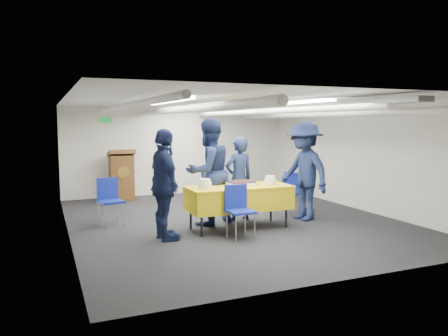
{
  "coord_description": "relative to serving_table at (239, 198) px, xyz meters",
  "views": [
    {
      "loc": [
        -3.35,
        -7.64,
        1.91
      ],
      "look_at": [
        -0.25,
        -0.2,
        1.05
      ],
      "focal_mm": 35.0,
      "sensor_mm": 36.0,
      "label": 1
    }
  ],
  "objects": [
    {
      "name": "chair_right",
      "position": [
        1.45,
        0.68,
        -0.03
      ],
      "size": [
        0.56,
        0.56,
        0.87
      ],
      "color": "gray",
      "rests_on": "ground"
    },
    {
      "name": "serving_table",
      "position": [
        0.0,
        0.0,
        0.0
      ],
      "size": [
        1.86,
        0.81,
        0.77
      ],
      "color": "black",
      "rests_on": "ground"
    },
    {
      "name": "plate_stack_left",
      "position": [
        -0.66,
        -0.05,
        0.29
      ],
      "size": [
        0.23,
        0.23,
        0.16
      ],
      "color": "white",
      "rests_on": "serving_table"
    },
    {
      "name": "sailor_a",
      "position": [
        0.28,
        0.61,
        0.25
      ],
      "size": [
        0.63,
        0.45,
        1.62
      ],
      "primitive_type": "imported",
      "rotation": [
        0.0,
        0.0,
        3.26
      ],
      "color": "#0E1633",
      "rests_on": "ground"
    },
    {
      "name": "sailor_d",
      "position": [
        1.46,
        0.16,
        0.39
      ],
      "size": [
        0.88,
        1.32,
        1.91
      ],
      "primitive_type": "imported",
      "rotation": [
        0.0,
        0.0,
        -1.42
      ],
      "color": "#0E1633",
      "rests_on": "ground"
    },
    {
      "name": "plate_stack_right",
      "position": [
        0.6,
        -0.05,
        0.28
      ],
      "size": [
        0.21,
        0.21,
        0.16
      ],
      "color": "white",
      "rests_on": "serving_table"
    },
    {
      "name": "sailor_c",
      "position": [
        -1.42,
        -0.24,
        0.34
      ],
      "size": [
        0.5,
        1.08,
        1.8
      ],
      "primitive_type": "imported",
      "rotation": [
        0.0,
        0.0,
        1.63
      ],
      "color": "#0E1633",
      "rests_on": "ground"
    },
    {
      "name": "sailor_b",
      "position": [
        -0.38,
        0.51,
        0.42
      ],
      "size": [
        1.14,
        1.0,
        1.97
      ],
      "primitive_type": "imported",
      "rotation": [
        0.0,
        0.0,
        3.45
      ],
      "color": "#0E1633",
      "rests_on": "ground"
    },
    {
      "name": "chair_left",
      "position": [
        -2.09,
        1.18,
        -0.03
      ],
      "size": [
        0.49,
        0.49,
        0.87
      ],
      "color": "gray",
      "rests_on": "ground"
    },
    {
      "name": "sheet_cake",
      "position": [
        0.06,
        0.05,
        0.25
      ],
      "size": [
        0.48,
        0.37,
        0.09
      ],
      "color": "white",
      "rests_on": "serving_table"
    },
    {
      "name": "chair_near",
      "position": [
        -0.26,
        -0.55,
        -0.03
      ],
      "size": [
        0.43,
        0.43,
        0.87
      ],
      "color": "gray",
      "rests_on": "ground"
    },
    {
      "name": "ground",
      "position": [
        0.15,
        0.65,
        -0.56
      ],
      "size": [
        7.0,
        7.0,
        0.0
      ],
      "primitive_type": "plane",
      "color": "black",
      "rests_on": "ground"
    },
    {
      "name": "podium",
      "position": [
        -1.45,
        3.7,
        0.05
      ],
      "size": [
        0.62,
        0.53,
        1.25
      ],
      "color": "brown",
      "rests_on": "ground"
    },
    {
      "name": "room_shell",
      "position": [
        0.24,
        1.06,
        1.25
      ],
      "size": [
        6.0,
        7.0,
        2.3
      ],
      "color": "beige",
      "rests_on": "ground"
    }
  ]
}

